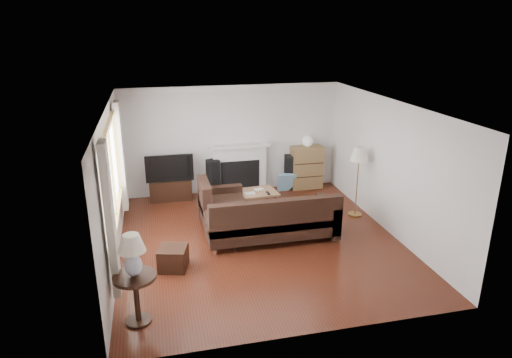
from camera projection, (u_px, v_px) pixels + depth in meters
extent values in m
cube|color=#4B1D10|center=(260.00, 240.00, 8.42)|extent=(5.10, 5.60, 0.04)
cube|color=white|center=(260.00, 105.00, 7.61)|extent=(5.10, 5.60, 0.04)
cube|color=white|center=(232.00, 139.00, 10.55)|extent=(5.00, 0.04, 2.50)
cube|color=white|center=(313.00, 247.00, 5.48)|extent=(5.00, 0.04, 2.50)
cube|color=white|center=(112.00, 187.00, 7.48)|extent=(0.04, 5.50, 2.50)
cube|color=white|center=(389.00, 167.00, 8.55)|extent=(0.04, 5.50, 2.50)
cube|color=olive|center=(112.00, 173.00, 7.21)|extent=(0.12, 2.74, 1.54)
cube|color=beige|center=(110.00, 220.00, 5.87)|extent=(0.10, 0.35, 2.10)
cube|color=beige|center=(121.00, 156.00, 8.67)|extent=(0.10, 0.35, 2.10)
cube|color=white|center=(240.00, 168.00, 10.70)|extent=(1.40, 0.26, 1.15)
cube|color=black|center=(171.00, 189.00, 10.33)|extent=(0.93, 0.42, 0.47)
imported|color=black|center=(169.00, 167.00, 10.16)|extent=(1.05, 0.14, 0.60)
cube|color=black|center=(213.00, 178.00, 10.52)|extent=(0.32, 0.35, 0.85)
cube|color=black|center=(289.00, 172.00, 10.92)|extent=(0.28, 0.32, 0.83)
cube|color=olive|center=(306.00, 167.00, 10.96)|extent=(0.75, 0.36, 1.03)
sphere|color=white|center=(307.00, 141.00, 10.75)|extent=(0.26, 0.26, 0.26)
cube|color=black|center=(271.00, 218.00, 8.36)|extent=(2.60, 1.90, 0.84)
cube|color=#916445|center=(249.00, 202.00, 9.60)|extent=(1.22, 0.76, 0.45)
cube|color=black|center=(173.00, 258.00, 7.41)|extent=(0.54, 0.54, 0.37)
cube|color=#A37738|center=(357.00, 182.00, 9.30)|extent=(0.49, 0.49, 1.46)
cube|color=black|center=(137.00, 299.00, 6.02)|extent=(0.57, 0.57, 0.71)
cube|color=silver|center=(133.00, 256.00, 5.81)|extent=(0.36, 0.36, 0.58)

